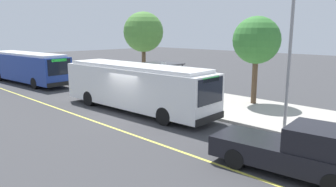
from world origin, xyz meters
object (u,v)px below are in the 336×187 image
at_px(transit_bus_main, 136,86).
at_px(waiting_bench, 163,89).
at_px(pickup_truck, 296,151).
at_px(route_sign_post, 164,77).
at_px(transit_bus_second, 27,67).

xyz_separation_m(transit_bus_main, waiting_bench, (-1.96, 4.36, -0.98)).
height_order(pickup_truck, route_sign_post, route_sign_post).
height_order(waiting_bench, route_sign_post, route_sign_post).
bearing_deg(pickup_truck, transit_bus_second, 176.44).
distance_m(pickup_truck, route_sign_post, 11.90).
bearing_deg(route_sign_post, pickup_truck, -21.85).
xyz_separation_m(pickup_truck, route_sign_post, (-11.00, 4.41, 1.10)).
distance_m(transit_bus_main, route_sign_post, 2.48).
height_order(transit_bus_main, transit_bus_second, same).
bearing_deg(transit_bus_main, waiting_bench, 114.25).
bearing_deg(waiting_bench, pickup_truck, -25.90).
bearing_deg(pickup_truck, route_sign_post, 158.15).
relative_size(transit_bus_second, waiting_bench, 7.46).
height_order(transit_bus_main, waiting_bench, transit_bus_main).
relative_size(pickup_truck, route_sign_post, 1.99).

